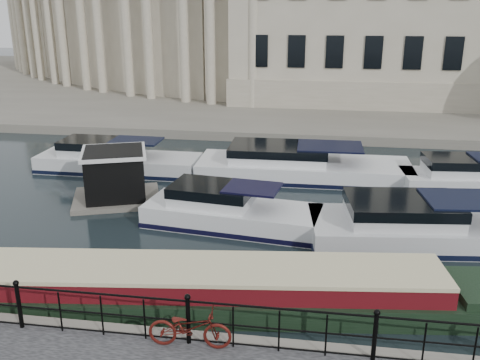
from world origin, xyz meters
name	(u,v)px	position (x,y,z in m)	size (l,w,h in m)	color
ground_plane	(210,310)	(0.00, 0.00, 0.00)	(160.00, 160.00, 0.00)	black
far_bank	(294,86)	(0.00, 39.00, 0.28)	(120.00, 42.00, 0.55)	#6B665B
railing	(188,317)	(0.00, -2.25, 1.20)	(24.14, 0.14, 1.22)	black
civic_building	(281,12)	(-1.00, 34.71, 7.04)	(53.55, 31.84, 16.85)	#ADA38C
bicycle	(190,327)	(0.06, -2.38, 1.03)	(0.64, 1.84, 0.97)	#4E120D
narrowboat	(193,295)	(-0.46, 0.08, 0.37)	(16.59, 4.13, 1.60)	black
harbour_hut	(115,178)	(-5.48, 7.53, 0.95)	(4.22, 3.88, 2.23)	#6B665B
cabin_cruisers	(298,188)	(1.87, 9.14, 0.37)	(23.13, 9.99, 1.99)	white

